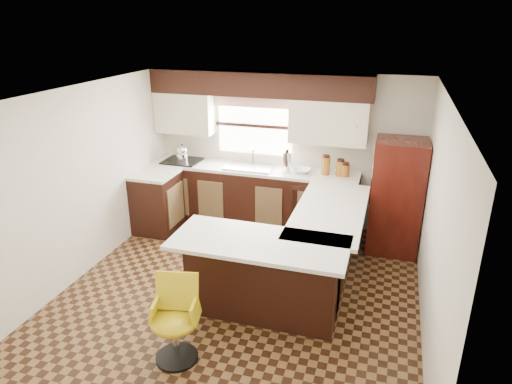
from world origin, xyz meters
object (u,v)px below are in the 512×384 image
(peninsula_return, at_px, (263,277))
(peninsula_long, at_px, (324,244))
(bar_chair, at_px, (174,322))
(refrigerator, at_px, (397,197))

(peninsula_return, bearing_deg, peninsula_long, 61.70)
(bar_chair, bearing_deg, peninsula_long, 47.96)
(refrigerator, bearing_deg, peninsula_return, -124.16)
(peninsula_long, height_order, refrigerator, refrigerator)
(peninsula_long, height_order, peninsula_return, same)
(peninsula_return, distance_m, refrigerator, 2.45)
(peninsula_long, relative_size, peninsula_return, 1.18)
(refrigerator, distance_m, bar_chair, 3.60)
(peninsula_long, distance_m, refrigerator, 1.37)
(refrigerator, xyz_separation_m, bar_chair, (-1.96, -2.99, -0.38))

